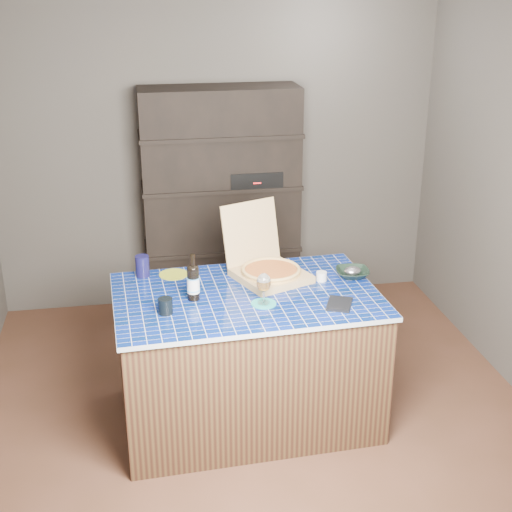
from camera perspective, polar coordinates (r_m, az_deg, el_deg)
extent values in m
plane|color=brown|center=(4.62, -0.10, -12.27)|extent=(3.50, 3.50, 0.00)
plane|color=#47413D|center=(5.72, -3.16, 8.24)|extent=(3.50, 0.00, 3.50)
plane|color=#47413D|center=(2.51, 6.90, -10.62)|extent=(3.50, 0.00, 3.50)
cube|color=black|center=(5.60, -2.81, 4.24)|extent=(1.20, 0.40, 1.80)
cube|color=black|center=(5.53, -0.20, 6.45)|extent=(0.40, 0.32, 0.12)
cube|color=#4F3A1F|center=(4.36, -0.74, -8.25)|extent=(1.54, 1.01, 0.81)
cube|color=#041747|center=(4.16, -0.77, -3.23)|extent=(1.58, 1.04, 0.03)
cube|color=tan|center=(4.35, 1.21, -1.60)|extent=(0.51, 0.51, 0.04)
cube|color=tan|center=(4.45, -0.44, 1.92)|extent=(0.39, 0.23, 0.38)
cylinder|color=tan|center=(4.34, 1.21, -1.26)|extent=(0.36, 0.36, 0.01)
cylinder|color=maroon|center=(4.33, 1.21, -1.13)|extent=(0.31, 0.31, 0.01)
torus|color=tan|center=(4.33, 1.21, -1.07)|extent=(0.36, 0.36, 0.02)
cylinder|color=black|center=(4.07, -5.04, -2.23)|extent=(0.07, 0.07, 0.19)
ellipsoid|color=black|center=(4.03, -5.09, -0.98)|extent=(0.07, 0.07, 0.04)
cylinder|color=black|center=(4.01, -5.11, -0.38)|extent=(0.03, 0.03, 0.08)
cylinder|color=silver|center=(4.07, -5.04, -2.35)|extent=(0.07, 0.07, 0.09)
cylinder|color=#4296E2|center=(4.08, -5.02, -2.70)|extent=(0.07, 0.07, 0.01)
cylinder|color=#4296E2|center=(4.05, -5.06, -1.76)|extent=(0.07, 0.07, 0.01)
cylinder|color=teal|center=(4.03, 0.62, -3.82)|extent=(0.14, 0.14, 0.01)
cylinder|color=white|center=(4.03, 0.62, -3.76)|extent=(0.07, 0.07, 0.01)
cylinder|color=white|center=(4.01, 0.62, -3.23)|extent=(0.01, 0.01, 0.08)
ellipsoid|color=white|center=(3.98, 0.62, -2.13)|extent=(0.08, 0.08, 0.11)
cylinder|color=#B06B1C|center=(3.98, 0.62, -2.27)|extent=(0.07, 0.07, 0.05)
cylinder|color=white|center=(3.97, 0.63, -1.87)|extent=(0.07, 0.07, 0.02)
cylinder|color=black|center=(3.94, -7.25, -3.98)|extent=(0.08, 0.08, 0.09)
cube|color=black|center=(4.05, 6.69, -3.83)|extent=(0.19, 0.22, 0.01)
imported|color=black|center=(4.42, 7.72, -1.36)|extent=(0.23, 0.23, 0.05)
ellipsoid|color=#AEACB8|center=(4.41, 7.73, -1.18)|extent=(0.11, 0.09, 0.05)
cylinder|color=silver|center=(4.34, 5.26, -1.63)|extent=(0.06, 0.06, 0.05)
cylinder|color=#100E34|center=(4.43, -9.08, -0.81)|extent=(0.08, 0.08, 0.13)
cylinder|color=#9DA523|center=(4.44, -6.61, -1.47)|extent=(0.18, 0.18, 0.01)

